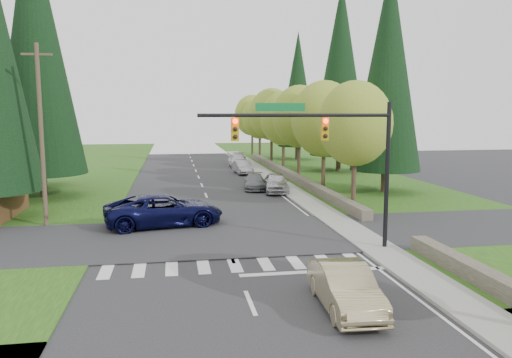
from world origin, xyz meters
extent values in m
plane|color=#28282B|center=(0.00, 0.00, 0.00)|extent=(120.00, 120.00, 0.00)
cube|color=#224C14|center=(13.00, 20.00, 0.03)|extent=(14.00, 110.00, 0.06)
cube|color=#224C14|center=(-13.00, 20.00, 0.03)|extent=(14.00, 110.00, 0.06)
cube|color=#28282B|center=(0.00, 8.00, 0.00)|extent=(120.00, 8.00, 0.10)
cube|color=gray|center=(6.90, 22.00, 0.07)|extent=(1.80, 80.00, 0.13)
cube|color=gray|center=(6.05, 22.00, 0.07)|extent=(0.20, 80.00, 0.13)
cube|color=#4C4438|center=(8.60, 30.00, 0.35)|extent=(0.70, 40.00, 0.70)
cylinder|color=black|center=(7.20, 4.50, 3.40)|extent=(0.20, 0.20, 6.80)
cylinder|color=black|center=(2.90, 4.50, 6.20)|extent=(8.60, 0.16, 0.16)
cube|color=#0C662D|center=(2.20, 4.55, 6.55)|extent=(2.20, 0.04, 0.35)
cube|color=#BF8C0C|center=(4.20, 4.50, 5.60)|extent=(0.32, 0.24, 1.00)
sphere|color=#FF0C05|center=(4.20, 4.36, 5.95)|extent=(0.22, 0.22, 0.22)
cube|color=#BF8C0C|center=(0.20, 4.50, 5.60)|extent=(0.32, 0.24, 1.00)
sphere|color=#FF0C05|center=(0.20, 4.36, 5.95)|extent=(0.22, 0.22, 0.22)
cylinder|color=#473828|center=(-9.50, 12.00, 5.00)|extent=(0.24, 0.24, 10.00)
cube|color=#473828|center=(-9.50, 12.00, 9.40)|extent=(1.60, 0.10, 0.12)
cylinder|color=#38281C|center=(9.20, 14.00, 2.38)|extent=(0.32, 0.32, 4.76)
ellipsoid|color=olive|center=(9.20, 14.00, 5.61)|extent=(4.80, 4.80, 5.52)
cylinder|color=#38281C|center=(9.30, 21.00, 2.46)|extent=(0.32, 0.32, 4.93)
ellipsoid|color=olive|center=(9.30, 21.00, 5.81)|extent=(5.20, 5.20, 5.98)
cylinder|color=#38281C|center=(9.10, 28.00, 2.52)|extent=(0.32, 0.32, 5.04)
ellipsoid|color=olive|center=(9.10, 28.00, 5.94)|extent=(5.00, 5.00, 5.75)
cylinder|color=#38281C|center=(9.20, 35.00, 2.41)|extent=(0.32, 0.32, 4.82)
ellipsoid|color=olive|center=(9.20, 35.00, 5.68)|extent=(5.00, 5.00, 5.75)
cylinder|color=#38281C|center=(9.30, 42.00, 2.58)|extent=(0.32, 0.32, 5.15)
ellipsoid|color=olive|center=(9.30, 42.00, 6.07)|extent=(5.40, 5.40, 6.21)
cylinder|color=#38281C|center=(9.10, 49.00, 2.35)|extent=(0.32, 0.32, 4.70)
ellipsoid|color=olive|center=(9.10, 49.00, 5.54)|extent=(4.80, 4.80, 5.52)
cylinder|color=#38281C|center=(9.20, 56.00, 2.49)|extent=(0.32, 0.32, 4.98)
ellipsoid|color=olive|center=(9.20, 56.00, 5.87)|extent=(5.20, 5.20, 5.98)
cylinder|color=#38281C|center=(-12.00, 22.00, 1.00)|extent=(0.50, 0.50, 2.00)
cone|color=black|center=(-12.00, 22.00, 11.30)|extent=(6.46, 6.46, 19.00)
cylinder|color=#38281C|center=(-14.00, 28.00, 1.00)|extent=(0.50, 0.50, 2.00)
cone|color=black|center=(-14.00, 28.00, 10.30)|extent=(5.78, 5.78, 17.00)
cylinder|color=#38281C|center=(14.00, 20.00, 1.00)|extent=(0.50, 0.50, 2.00)
cone|color=black|center=(14.00, 20.00, 9.80)|extent=(5.44, 5.44, 16.00)
cylinder|color=#38281C|center=(15.00, 34.00, 1.00)|extent=(0.50, 0.50, 2.00)
cone|color=black|center=(15.00, 34.00, 10.80)|extent=(6.12, 6.12, 18.00)
cylinder|color=#38281C|center=(14.00, 48.00, 1.00)|extent=(0.50, 0.50, 2.00)
cone|color=black|center=(14.00, 48.00, 9.30)|extent=(5.10, 5.10, 15.00)
imported|color=tan|center=(2.95, -2.02, 0.73)|extent=(1.72, 4.47, 1.45)
imported|color=#0A0C35|center=(-3.00, 11.00, 0.91)|extent=(6.97, 4.17, 1.81)
imported|color=#B6B6BB|center=(5.60, 21.59, 0.77)|extent=(2.35, 4.71, 1.54)
imported|color=slate|center=(4.20, 23.43, 0.61)|extent=(2.25, 4.40, 1.22)
imported|color=#A2A2A6|center=(4.66, 33.92, 0.70)|extent=(1.72, 4.30, 1.39)
imported|color=silver|center=(4.94, 39.90, 0.79)|extent=(1.91, 4.65, 1.58)
imported|color=#A5A4A9|center=(5.60, 44.01, 0.64)|extent=(2.34, 4.61, 1.28)
camera|label=1|loc=(-2.46, -16.80, 6.34)|focal=35.00mm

